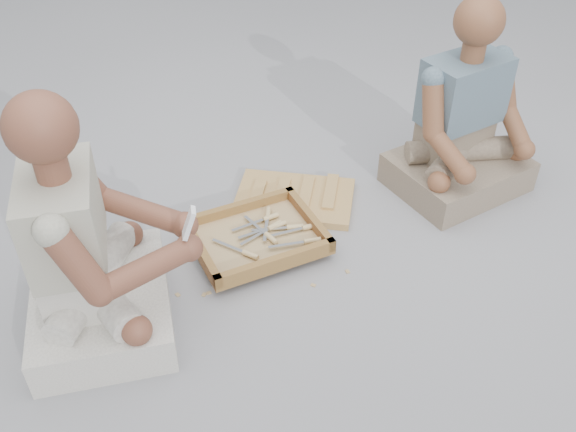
{
  "coord_description": "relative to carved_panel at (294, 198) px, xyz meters",
  "views": [
    {
      "loc": [
        -0.32,
        -1.73,
        1.8
      ],
      "look_at": [
        -0.08,
        0.13,
        0.3
      ],
      "focal_mm": 40.0,
      "sensor_mm": 36.0,
      "label": 1
    }
  ],
  "objects": [
    {
      "name": "chisel_3",
      "position": [
        -0.15,
        -0.2,
        0.05
      ],
      "size": [
        0.21,
        0.1,
        0.02
      ],
      "rotation": [
        0.0,
        0.0,
        0.39
      ],
      "color": "silver",
      "rests_on": "tool_tray"
    },
    {
      "name": "wood_chip_14",
      "position": [
        -0.47,
        -0.02,
        -0.02
      ],
      "size": [
        0.02,
        0.02,
        0.0
      ],
      "primitive_type": "cube",
      "rotation": [
        0.0,
        0.0,
        0.77
      ],
      "color": "tan",
      "rests_on": "ground"
    },
    {
      "name": "wood_chip_7",
      "position": [
        0.14,
        -0.08,
        -0.02
      ],
      "size": [
        0.02,
        0.02,
        0.0
      ],
      "primitive_type": "cube",
      "rotation": [
        0.0,
        0.0,
        2.76
      ],
      "color": "tan",
      "rests_on": "ground"
    },
    {
      "name": "ground",
      "position": [
        -0.01,
        -0.61,
        -0.02
      ],
      "size": [
        60.0,
        60.0,
        0.0
      ],
      "primitive_type": "plane",
      "color": "#929398",
      "rests_on": "ground"
    },
    {
      "name": "carved_panel",
      "position": [
        0.0,
        0.0,
        0.0
      ],
      "size": [
        0.61,
        0.49,
        0.04
      ],
      "primitive_type": "cube",
      "rotation": [
        0.0,
        0.0,
        -0.29
      ],
      "color": "olive",
      "rests_on": "ground"
    },
    {
      "name": "wood_chip_5",
      "position": [
        -0.05,
        -0.11,
        -0.02
      ],
      "size": [
        0.02,
        0.02,
        0.0
      ],
      "primitive_type": "cube",
      "rotation": [
        0.0,
        0.0,
        0.3
      ],
      "color": "tan",
      "rests_on": "ground"
    },
    {
      "name": "wood_chip_6",
      "position": [
        -0.53,
        -0.54,
        -0.02
      ],
      "size": [
        0.02,
        0.02,
        0.0
      ],
      "primitive_type": "cube",
      "rotation": [
        0.0,
        0.0,
        2.16
      ],
      "color": "tan",
      "rests_on": "ground"
    },
    {
      "name": "chisel_4",
      "position": [
        -0.25,
        -0.41,
        0.06
      ],
      "size": [
        0.18,
        0.15,
        0.02
      ],
      "rotation": [
        0.0,
        0.0,
        -0.66
      ],
      "color": "silver",
      "rests_on": "tool_tray"
    },
    {
      "name": "wood_chip_1",
      "position": [
        -0.41,
        -0.54,
        -0.02
      ],
      "size": [
        0.02,
        0.02,
        0.0
      ],
      "primitive_type": "cube",
      "rotation": [
        0.0,
        0.0,
        0.21
      ],
      "color": "tan",
      "rests_on": "ground"
    },
    {
      "name": "chisel_1",
      "position": [
        -0.14,
        -0.19,
        0.06
      ],
      "size": [
        0.06,
        0.22,
        0.02
      ],
      "rotation": [
        0.0,
        0.0,
        1.39
      ],
      "color": "silver",
      "rests_on": "tool_tray"
    },
    {
      "name": "chisel_8",
      "position": [
        -0.12,
        -0.25,
        0.05
      ],
      "size": [
        0.21,
        0.09,
        0.02
      ],
      "rotation": [
        0.0,
        0.0,
        0.35
      ],
      "color": "silver",
      "rests_on": "tool_tray"
    },
    {
      "name": "tool_tray",
      "position": [
        -0.2,
        -0.3,
        0.04
      ],
      "size": [
        0.63,
        0.56,
        0.07
      ],
      "rotation": [
        0.0,
        0.0,
        0.32
      ],
      "color": "brown",
      "rests_on": "carved_panel"
    },
    {
      "name": "companion",
      "position": [
        0.77,
        0.04,
        0.28
      ],
      "size": [
        0.72,
        0.66,
        0.9
      ],
      "rotation": [
        0.0,
        0.0,
        3.57
      ],
      "color": "gray",
      "rests_on": "ground"
    },
    {
      "name": "wood_chip_9",
      "position": [
        0.15,
        -0.49,
        -0.02
      ],
      "size": [
        0.02,
        0.02,
        0.0
      ],
      "primitive_type": "cube",
      "rotation": [
        0.0,
        0.0,
        1.75
      ],
      "color": "tan",
      "rests_on": "ground"
    },
    {
      "name": "wood_chip_4",
      "position": [
        -0.15,
        -0.2,
        -0.02
      ],
      "size": [
        0.02,
        0.02,
        0.0
      ],
      "primitive_type": "cube",
      "rotation": [
        0.0,
        0.0,
        0.77
      ],
      "color": "tan",
      "rests_on": "ground"
    },
    {
      "name": "wood_chip_11",
      "position": [
        -0.07,
        0.08,
        -0.02
      ],
      "size": [
        0.02,
        0.02,
        0.0
      ],
      "primitive_type": "cube",
      "rotation": [
        0.0,
        0.0,
        2.43
      ],
      "color": "tan",
      "rests_on": "ground"
    },
    {
      "name": "chisel_5",
      "position": [
        0.01,
        -0.28,
        0.06
      ],
      "size": [
        0.22,
        0.07,
        0.02
      ],
      "rotation": [
        0.0,
        0.0,
        0.23
      ],
      "color": "silver",
      "rests_on": "tool_tray"
    },
    {
      "name": "wood_chip_13",
      "position": [
        -0.14,
        -0.05,
        -0.02
      ],
      "size": [
        0.02,
        0.02,
        0.0
      ],
      "primitive_type": "cube",
      "rotation": [
        0.0,
        0.0,
        1.9
      ],
      "color": "tan",
      "rests_on": "ground"
    },
    {
      "name": "wood_chip_10",
      "position": [
        -0.0,
        -0.55,
        -0.02
      ],
      "size": [
        0.02,
        0.02,
        0.0
      ],
      "primitive_type": "cube",
      "rotation": [
        0.0,
        0.0,
        2.55
      ],
      "color": "tan",
      "rests_on": "ground"
    },
    {
      "name": "wood_chip_0",
      "position": [
        -0.09,
        -0.32,
        -0.02
      ],
      "size": [
        0.02,
        0.02,
        0.0
      ],
      "primitive_type": "cube",
      "rotation": [
        0.0,
        0.0,
        1.71
      ],
      "color": "tan",
      "rests_on": "ground"
    },
    {
      "name": "wood_chip_15",
      "position": [
        -0.17,
        -0.23,
        -0.02
      ],
      "size": [
        0.02,
        0.02,
        0.0
      ],
      "primitive_type": "cube",
      "rotation": [
        0.0,
        0.0,
        2.54
      ],
      "color": "tan",
      "rests_on": "ground"
    },
    {
      "name": "chisel_0",
      "position": [
        -0.15,
        -0.31,
        0.06
      ],
      "size": [
        0.13,
        0.2,
        0.02
      ],
      "rotation": [
        0.0,
        0.0,
        -1.03
      ],
      "color": "silver",
      "rests_on": "tool_tray"
    },
    {
      "name": "mobile_phone",
      "position": [
        -0.45,
        -0.66,
        0.44
      ],
      "size": [
        0.06,
        0.05,
        0.11
      ],
      "rotation": [
        -0.35,
        0.0,
        -1.53
      ],
      "color": "white",
      "rests_on": "craftsman"
    },
    {
      "name": "chisel_7",
      "position": [
        -0.14,
        -0.26,
        0.05
      ],
      "size": [
        0.19,
        0.14,
        0.02
      ],
      "rotation": [
        0.0,
        0.0,
        0.61
      ],
      "color": "silver",
      "rests_on": "tool_tray"
    },
    {
      "name": "wood_chip_8",
      "position": [
        -0.04,
        -0.09,
        -0.02
      ],
      "size": [
        0.02,
        0.02,
        0.0
      ],
      "primitive_type": "cube",
      "rotation": [
        0.0,
        0.0,
        0.4
      ],
      "color": "tan",
      "rests_on": "ground"
    },
    {
      "name": "wood_chip_12",
      "position": [
        -0.43,
        -0.55,
        -0.02
      ],
      "size": [
        0.02,
        0.02,
        0.0
      ],
      "primitive_type": "cube",
      "rotation": [
        0.0,
        0.0,
        1.08
      ],
      "color": "tan",
      "rests_on": "ground"
    },
    {
      "name": "craftsman",
      "position": [
        -0.8,
        -0.63,
        0.3
      ],
      "size": [
        0.66,
        0.65,
        0.95
      ],
      "rotation": [
        0.0,
        0.0,
        -1.46
      ],
      "color": "silver",
      "rests_on": "ground"
    },
    {
      "name": "chisel_2",
      "position": [
        0.0,
        -0.37,
        0.06
      ],
      "size": [
        0.22,
        0.04,
        0.02
      ],
      "rotation": [
        0.0,
        0.0,
        0.1
      ],
      "color": "silver",
      "rests_on": "tool_tray"
    },
    {
      "name": "wood_chip_3",
      "position": [
        -0.04,
        -0.35,
        -0.02
      ],
      "size": [
        0.02,
        0.02,
        0.0
      ],
      "primitive_type": "cube",
      "rotation": [
        0.0,
        0.0,
        2.86
      ],
      "color": "tan",
      "rests_on": "ground"
    },
    {
      "name": "wood_chip_2",
      "position": [
        -0.32,
        -0.5,
        -0.02
      ],
      "size": [
        0.02,
        0.02,
        0.0
      ],
      "primitive_type": "cube",
      "rotation": [
        0.0,
        0.0,
        0.62
      ],
      "color": "tan",
      "rests_on": "ground"
    },
    {
      "name": "chisel_6",
      "position": [
        -0.06,
        -0.27,
        0.05
      ],
      "size": [
        0.22,
        0.02,
        0.02
      ],
      "rotation": [
        0.0,
        0.0,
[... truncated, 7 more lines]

